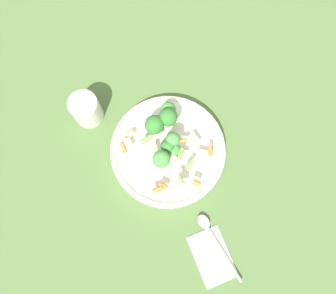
# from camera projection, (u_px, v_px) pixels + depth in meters

# --- Properties ---
(ground_plane) EXTENTS (3.00, 3.00, 0.00)m
(ground_plane) POSITION_uv_depth(u_px,v_px,m) (168.00, 153.00, 0.83)
(ground_plane) COLOR #4C6B38
(bowl) EXTENTS (0.28, 0.28, 0.04)m
(bowl) POSITION_uv_depth(u_px,v_px,m) (168.00, 151.00, 0.81)
(bowl) COLOR silver
(bowl) RESTS_ON ground_plane
(pasta_salad) EXTENTS (0.22, 0.22, 0.08)m
(pasta_salad) POSITION_uv_depth(u_px,v_px,m) (165.00, 135.00, 0.76)
(pasta_salad) COLOR #8CB766
(pasta_salad) RESTS_ON bowl
(cup) EXTENTS (0.07, 0.07, 0.09)m
(cup) POSITION_uv_depth(u_px,v_px,m) (86.00, 109.00, 0.82)
(cup) COLOR silver
(cup) RESTS_ON ground_plane
(napkin) EXTENTS (0.13, 0.15, 0.01)m
(napkin) POSITION_uv_depth(u_px,v_px,m) (212.00, 257.00, 0.76)
(napkin) COLOR white
(napkin) RESTS_ON ground_plane
(spoon) EXTENTS (0.12, 0.15, 0.01)m
(spoon) POSITION_uv_depth(u_px,v_px,m) (212.00, 235.00, 0.77)
(spoon) COLOR silver
(spoon) RESTS_ON napkin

